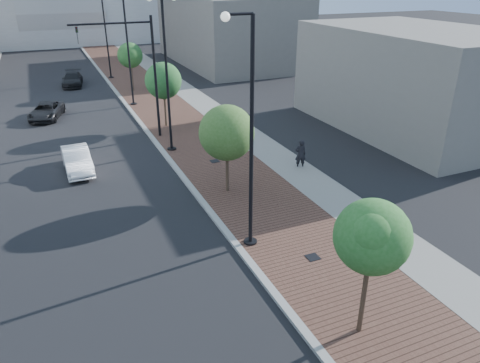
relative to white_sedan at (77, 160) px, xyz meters
name	(u,v)px	position (x,y,z in m)	size (l,w,h in m)	color
sidewalk	(151,87)	(8.70, 18.93, -0.61)	(7.00, 140.00, 0.12)	#4C2D23
concrete_strip	(177,85)	(11.40, 18.93, -0.61)	(2.40, 140.00, 0.13)	slate
curb	(115,90)	(5.20, 18.93, -0.60)	(0.30, 140.00, 0.14)	gray
white_sedan	(77,160)	(0.00, 0.00, 0.00)	(1.42, 4.07, 1.34)	white
dark_car_mid	(46,111)	(-1.19, 11.80, -0.07)	(1.99, 4.32, 1.20)	black
dark_car_far	(72,79)	(1.71, 23.01, -0.02)	(1.83, 4.50, 1.31)	black
pedestrian	(300,154)	(11.88, -4.81, 0.21)	(0.64, 0.42, 1.76)	black
streetlight_1	(249,148)	(5.69, -11.07, 3.67)	(1.44, 0.56, 9.21)	black
streetlight_2	(167,75)	(5.80, 0.93, 4.15)	(1.72, 0.56, 9.28)	black
streetlight_3	(127,54)	(5.69, 12.93, 3.67)	(1.44, 0.56, 9.21)	black
streetlight_4	(106,32)	(5.80, 24.93, 4.15)	(1.72, 0.56, 9.28)	black
traffic_mast	(141,65)	(4.90, 3.93, 4.31)	(5.09, 0.20, 8.00)	black
tree_0	(373,236)	(6.85, -17.05, 2.86)	(2.29, 2.22, 4.66)	#382619
tree_1	(227,133)	(6.85, -6.05, 2.57)	(2.76, 2.76, 4.63)	#382619
tree_2	(164,81)	(6.85, 5.95, 2.75)	(2.61, 2.60, 4.73)	#382619
tree_3	(130,55)	(6.85, 17.95, 2.76)	(2.38, 2.33, 4.61)	#382619
convention_center	(55,2)	(3.20, 63.93, 5.33)	(50.00, 30.00, 50.00)	#A5AAAF
commercial_block_ne	(228,30)	(21.20, 28.93, 3.33)	(12.00, 22.00, 8.00)	#635E59
commercial_block_e	(413,79)	(23.20, -1.07, 2.83)	(10.00, 16.00, 7.00)	slate
utility_cover_1	(313,257)	(7.60, -13.07, -0.54)	(0.50, 0.50, 0.02)	black
utility_cover_2	(215,161)	(7.60, -2.07, -0.54)	(0.50, 0.50, 0.02)	black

